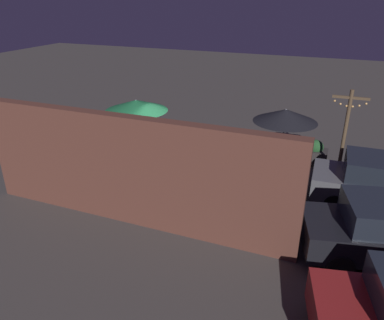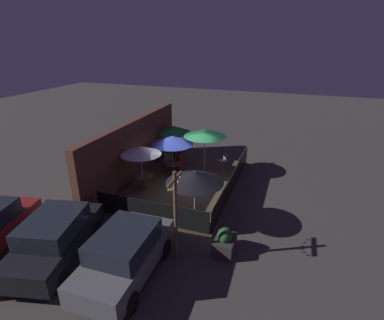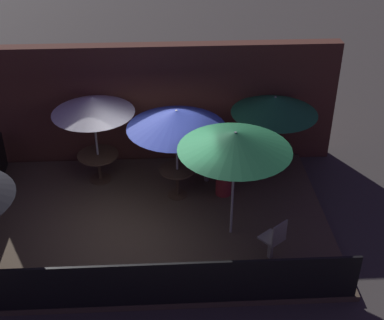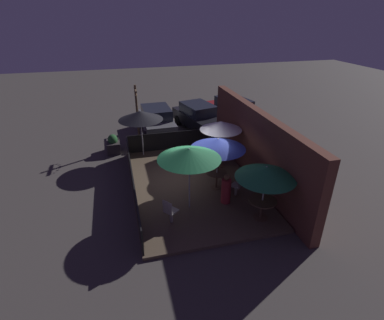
% 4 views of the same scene
% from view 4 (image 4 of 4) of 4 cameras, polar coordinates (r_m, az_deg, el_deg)
% --- Properties ---
extents(ground_plane, '(60.00, 60.00, 0.00)m').
position_cam_4_polar(ground_plane, '(12.90, 0.16, -4.95)').
color(ground_plane, '#423D3A').
extents(patio_deck, '(7.62, 5.09, 0.12)m').
position_cam_4_polar(patio_deck, '(12.87, 0.16, -4.72)').
color(patio_deck, brown).
rests_on(patio_deck, ground_plane).
extents(building_wall, '(9.22, 0.36, 3.13)m').
position_cam_4_polar(building_wall, '(13.07, 12.04, 2.62)').
color(building_wall, brown).
rests_on(building_wall, ground_plane).
extents(fence_front, '(7.42, 0.05, 0.95)m').
position_cam_4_polar(fence_front, '(12.29, -11.22, -4.02)').
color(fence_front, black).
rests_on(fence_front, patio_deck).
extents(fence_side_left, '(0.05, 4.89, 0.95)m').
position_cam_4_polar(fence_side_left, '(15.90, -3.27, 3.81)').
color(fence_side_left, black).
rests_on(fence_side_left, patio_deck).
extents(patio_umbrella_0, '(2.19, 2.19, 2.22)m').
position_cam_4_polar(patio_umbrella_0, '(11.67, 4.98, 3.14)').
color(patio_umbrella_0, '#B2B2B7').
rests_on(patio_umbrella_0, patio_deck).
extents(patio_umbrella_1, '(1.90, 1.90, 2.21)m').
position_cam_4_polar(patio_umbrella_1, '(13.55, 5.54, 6.56)').
color(patio_umbrella_1, '#B2B2B7').
rests_on(patio_umbrella_1, patio_deck).
extents(patio_umbrella_2, '(2.04, 2.04, 2.06)m').
position_cam_4_polar(patio_umbrella_2, '(10.17, 13.92, -2.27)').
color(patio_umbrella_2, '#B2B2B7').
rests_on(patio_umbrella_2, patio_deck).
extents(patio_umbrella_3, '(2.16, 2.16, 2.32)m').
position_cam_4_polar(patio_umbrella_3, '(14.77, -9.80, 8.38)').
color(patio_umbrella_3, '#B2B2B7').
rests_on(patio_umbrella_3, patio_deck).
extents(patio_umbrella_4, '(2.24, 2.24, 2.43)m').
position_cam_4_polar(patio_umbrella_4, '(10.25, -0.54, 1.19)').
color(patio_umbrella_4, '#B2B2B7').
rests_on(patio_umbrella_4, patio_deck).
extents(dining_table_0, '(0.81, 0.81, 0.73)m').
position_cam_4_polar(dining_table_0, '(12.31, 4.72, -2.98)').
color(dining_table_0, '#4C3828').
rests_on(dining_table_0, patio_deck).
extents(dining_table_1, '(0.98, 0.98, 0.71)m').
position_cam_4_polar(dining_table_1, '(14.11, 5.28, 1.06)').
color(dining_table_1, '#4C3828').
rests_on(dining_table_1, patio_deck).
extents(dining_table_2, '(0.98, 0.98, 0.76)m').
position_cam_4_polar(dining_table_2, '(10.81, 13.20, -8.07)').
color(dining_table_2, '#4C3828').
rests_on(dining_table_2, patio_deck).
extents(patio_chair_0, '(0.56, 0.56, 0.95)m').
position_cam_4_polar(patio_chair_0, '(10.36, -4.24, -9.61)').
color(patio_chair_0, gray).
rests_on(patio_chair_0, patio_deck).
extents(patio_chair_1, '(0.56, 0.56, 0.90)m').
position_cam_4_polar(patio_chair_1, '(11.94, 8.73, -4.72)').
color(patio_chair_1, gray).
rests_on(patio_chair_1, patio_deck).
extents(patron_0, '(0.50, 0.50, 1.22)m').
position_cam_4_polar(patron_0, '(11.46, 6.51, -5.66)').
color(patron_0, maroon).
rests_on(patron_0, patio_deck).
extents(planter_box, '(0.96, 0.67, 0.97)m').
position_cam_4_polar(planter_box, '(16.33, -14.76, 2.88)').
color(planter_box, '#332D2D').
rests_on(planter_box, ground_plane).
extents(light_post, '(1.10, 0.12, 3.27)m').
position_cam_4_polar(light_post, '(16.71, -10.42, 9.14)').
color(light_post, brown).
rests_on(light_post, ground_plane).
extents(parked_car_0, '(3.93, 1.88, 1.62)m').
position_cam_4_polar(parked_car_0, '(18.26, -6.74, 7.57)').
color(parked_car_0, '#5B5B60').
rests_on(parked_car_0, ground_plane).
extents(parked_car_1, '(4.29, 2.59, 1.62)m').
position_cam_4_polar(parked_car_1, '(18.84, 1.14, 8.35)').
color(parked_car_1, black).
rests_on(parked_car_1, ground_plane).
extents(parked_car_2, '(4.60, 2.59, 1.62)m').
position_cam_4_polar(parked_car_2, '(20.22, 7.87, 9.40)').
color(parked_car_2, maroon).
rests_on(parked_car_2, ground_plane).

